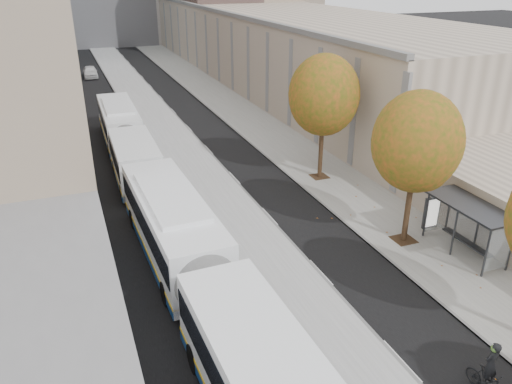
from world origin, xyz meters
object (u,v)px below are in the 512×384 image
cyclist (488,375)px  bus_shelter (473,212)px  bus_far (125,137)px  distant_car (90,72)px  bus_near (198,270)px

cyclist → bus_shelter: bearing=44.0°
bus_far → distant_car: bus_far is taller
bus_near → cyclist: 10.78m
distant_car → bus_far: bearing=-88.2°
bus_shelter → cyclist: 9.27m
bus_shelter → cyclist: bearing=-128.7°
bus_far → distant_car: 31.39m
bus_shelter → distant_car: bearing=104.7°
bus_shelter → bus_near: size_ratio=0.24×
bus_near → cyclist: bus_near is taller
cyclist → bus_near: bearing=125.9°
bus_shelter → distant_car: (-13.40, 50.92, -1.48)m
bus_shelter → bus_near: bearing=177.0°
bus_near → bus_shelter: bearing=-4.7°
bus_near → bus_far: 18.87m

